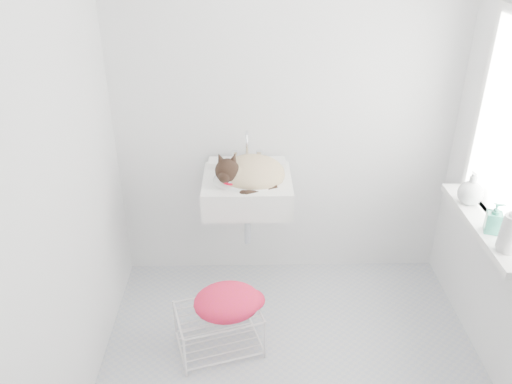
{
  "coord_description": "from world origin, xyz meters",
  "views": [
    {
      "loc": [
        -0.25,
        -2.12,
        2.29
      ],
      "look_at": [
        -0.2,
        0.5,
        0.88
      ],
      "focal_mm": 36.46,
      "sensor_mm": 36.0,
      "label": 1
    }
  ],
  "objects_px": {
    "sink": "(247,178)",
    "wire_rack": "(219,328)",
    "cat": "(249,173)",
    "bottle_a": "(505,250)",
    "bottle_b": "(491,232)",
    "bottle_c": "(468,203)"
  },
  "relations": [
    {
      "from": "bottle_b",
      "to": "bottle_c",
      "type": "height_order",
      "value": "bottle_c"
    },
    {
      "from": "wire_rack",
      "to": "bottle_b",
      "type": "relative_size",
      "value": 2.77
    },
    {
      "from": "wire_rack",
      "to": "bottle_b",
      "type": "distance_m",
      "value": 1.59
    },
    {
      "from": "cat",
      "to": "bottle_a",
      "type": "bearing_deg",
      "value": -41.13
    },
    {
      "from": "bottle_a",
      "to": "bottle_b",
      "type": "relative_size",
      "value": 1.37
    },
    {
      "from": "bottle_a",
      "to": "bottle_c",
      "type": "distance_m",
      "value": 0.47
    },
    {
      "from": "sink",
      "to": "bottle_b",
      "type": "relative_size",
      "value": 3.28
    },
    {
      "from": "bottle_b",
      "to": "bottle_c",
      "type": "xyz_separation_m",
      "value": [
        0.0,
        0.3,
        0.0
      ]
    },
    {
      "from": "sink",
      "to": "bottle_b",
      "type": "height_order",
      "value": "sink"
    },
    {
      "from": "wire_rack",
      "to": "bottle_a",
      "type": "bearing_deg",
      "value": -9.8
    },
    {
      "from": "cat",
      "to": "bottle_b",
      "type": "xyz_separation_m",
      "value": [
        1.24,
        -0.62,
        -0.04
      ]
    },
    {
      "from": "wire_rack",
      "to": "bottle_c",
      "type": "height_order",
      "value": "bottle_c"
    },
    {
      "from": "bottle_a",
      "to": "bottle_b",
      "type": "distance_m",
      "value": 0.17
    },
    {
      "from": "bottle_a",
      "to": "bottle_c",
      "type": "relative_size",
      "value": 1.25
    },
    {
      "from": "sink",
      "to": "wire_rack",
      "type": "bearing_deg",
      "value": -107.39
    },
    {
      "from": "sink",
      "to": "bottle_b",
      "type": "xyz_separation_m",
      "value": [
        1.25,
        -0.64,
        0.0
      ]
    },
    {
      "from": "bottle_b",
      "to": "bottle_c",
      "type": "relative_size",
      "value": 0.92
    },
    {
      "from": "cat",
      "to": "bottle_a",
      "type": "relative_size",
      "value": 2.02
    },
    {
      "from": "wire_rack",
      "to": "bottle_b",
      "type": "height_order",
      "value": "bottle_b"
    },
    {
      "from": "cat",
      "to": "bottle_c",
      "type": "distance_m",
      "value": 1.28
    },
    {
      "from": "bottle_b",
      "to": "bottle_a",
      "type": "bearing_deg",
      "value": -90.0
    },
    {
      "from": "bottle_a",
      "to": "bottle_b",
      "type": "height_order",
      "value": "bottle_a"
    }
  ]
}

